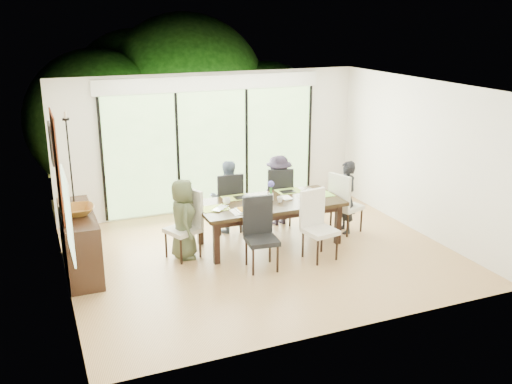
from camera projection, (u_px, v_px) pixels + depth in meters
name	position (u px, v px, depth m)	size (l,w,h in m)	color
floor	(262.00, 255.00, 9.24)	(6.00, 5.00, 0.01)	#99693D
ceiling	(262.00, 87.00, 8.43)	(6.00, 5.00, 0.01)	white
wall_back	(212.00, 143.00, 11.05)	(6.00, 0.02, 2.70)	silver
wall_front	(346.00, 229.00, 6.62)	(6.00, 0.02, 2.70)	beige
wall_left	(58.00, 198.00, 7.75)	(0.02, 5.00, 2.70)	silver
wall_right	(421.00, 157.00, 9.92)	(0.02, 5.00, 2.70)	white
glass_doors	(213.00, 151.00, 11.06)	(4.20, 0.02, 2.30)	#598C3F
blinds_header	(211.00, 83.00, 10.67)	(4.40, 0.06, 0.28)	white
mullion_a	(102.00, 161.00, 10.30)	(0.05, 0.04, 2.30)	black
mullion_b	(178.00, 154.00, 10.80)	(0.05, 0.04, 2.30)	black
mullion_c	(247.00, 148.00, 11.31)	(0.05, 0.04, 2.30)	black
mullion_d	(309.00, 142.00, 11.81)	(0.05, 0.04, 2.30)	black
side_window	(68.00, 214.00, 6.66)	(0.02, 0.90, 1.00)	#8CAD7F
deck	(201.00, 198.00, 12.26)	(6.00, 1.80, 0.10)	#503522
rail_top	(189.00, 162.00, 12.79)	(6.00, 0.08, 0.06)	brown
foliage_left	(98.00, 121.00, 12.75)	(3.20, 3.20, 3.20)	#14380F
foliage_mid	(186.00, 96.00, 13.97)	(4.00, 4.00, 4.00)	#14380F
foliage_right	(266.00, 119.00, 14.07)	(2.80, 2.80, 2.80)	#14380F
foliage_far	(140.00, 102.00, 14.28)	(3.60, 3.60, 3.60)	#14380F
table_top	(269.00, 203.00, 9.49)	(2.42, 1.11, 0.06)	black
table_apron	(269.00, 208.00, 9.52)	(2.22, 0.91, 0.10)	black
table_leg_fl	(216.00, 243.00, 8.83)	(0.09, 0.09, 0.70)	black
table_leg_fr	(338.00, 224.00, 9.61)	(0.09, 0.09, 0.70)	black
table_leg_bl	(200.00, 225.00, 9.59)	(0.09, 0.09, 0.70)	black
table_leg_br	(314.00, 209.00, 10.37)	(0.09, 0.09, 0.70)	black
chair_left_end	(182.00, 225.00, 9.00)	(0.46, 0.46, 1.11)	beige
chair_right_end	(347.00, 202.00, 10.08)	(0.46, 0.46, 1.11)	silver
chair_far_left	(227.00, 201.00, 10.13)	(0.46, 0.46, 1.11)	black
chair_far_right	(278.00, 195.00, 10.49)	(0.46, 0.46, 1.11)	black
chair_near_left	(262.00, 235.00, 8.59)	(0.46, 0.46, 1.11)	black
chair_near_right	(320.00, 226.00, 8.95)	(0.46, 0.46, 1.11)	white
person_left_end	(183.00, 219.00, 8.98)	(0.61, 0.38, 1.30)	#474F35
person_right_end	(346.00, 197.00, 10.05)	(0.61, 0.38, 1.30)	black
person_far_left	(227.00, 196.00, 10.08)	(0.61, 0.38, 1.30)	slate
person_far_right	(279.00, 190.00, 10.44)	(0.61, 0.38, 1.30)	#231C2B
placemat_left	(215.00, 208.00, 9.14)	(0.44, 0.32, 0.01)	#A5C044
placemat_right	(320.00, 195.00, 9.82)	(0.44, 0.32, 0.01)	#7FBB42
placemat_far_l	(236.00, 198.00, 9.67)	(0.44, 0.32, 0.01)	#A1B641
placemat_far_r	(289.00, 191.00, 10.03)	(0.44, 0.32, 0.01)	#8EB540
placemat_paper	(245.00, 211.00, 9.02)	(0.44, 0.32, 0.01)	white
tablet_far_l	(242.00, 197.00, 9.66)	(0.26, 0.18, 0.01)	black
tablet_far_r	(288.00, 192.00, 9.97)	(0.24, 0.17, 0.01)	black
papers	(308.00, 197.00, 9.69)	(0.30, 0.22, 0.00)	white
platter_base	(245.00, 210.00, 9.01)	(0.26, 0.26, 0.02)	white
platter_snacks	(245.00, 209.00, 9.01)	(0.20, 0.20, 0.01)	orange
vase	(271.00, 197.00, 9.52)	(0.08, 0.08, 0.12)	silver
hyacinth_stems	(271.00, 190.00, 9.49)	(0.04, 0.04, 0.16)	#337226
hyacinth_blooms	(271.00, 184.00, 9.46)	(0.11, 0.11, 0.11)	#4E48B5
laptop	(223.00, 209.00, 9.08)	(0.33, 0.21, 0.03)	silver
cup_a	(227.00, 201.00, 9.34)	(0.12, 0.12, 0.10)	white
cup_b	(280.00, 199.00, 9.43)	(0.10, 0.10, 0.09)	white
cup_c	(309.00, 192.00, 9.84)	(0.12, 0.12, 0.10)	white
book	(282.00, 198.00, 9.61)	(0.17, 0.23, 0.02)	white
sideboard	(80.00, 242.00, 8.54)	(0.47, 1.67, 0.94)	black
bowl	(77.00, 211.00, 8.30)	(0.50, 0.50, 0.12)	brown
candlestick_base	(74.00, 204.00, 8.71)	(0.10, 0.10, 0.04)	black
candlestick_shaft	(70.00, 162.00, 8.51)	(0.03, 0.03, 1.31)	black
candlestick_pan	(66.00, 119.00, 8.31)	(0.10, 0.10, 0.03)	black
candle	(65.00, 115.00, 8.30)	(0.04, 0.04, 0.10)	silver
tapestry	(57.00, 166.00, 8.01)	(0.02, 1.00, 1.50)	#9C3816
art_frame	(51.00, 143.00, 9.15)	(0.03, 0.55, 0.65)	black
art_canvas	(52.00, 143.00, 9.15)	(0.01, 0.45, 0.55)	#1C5159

